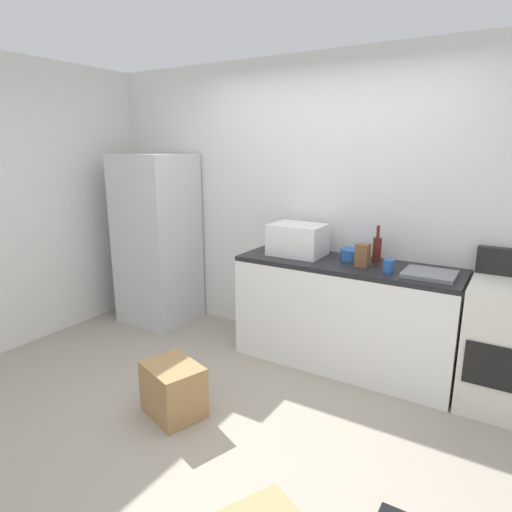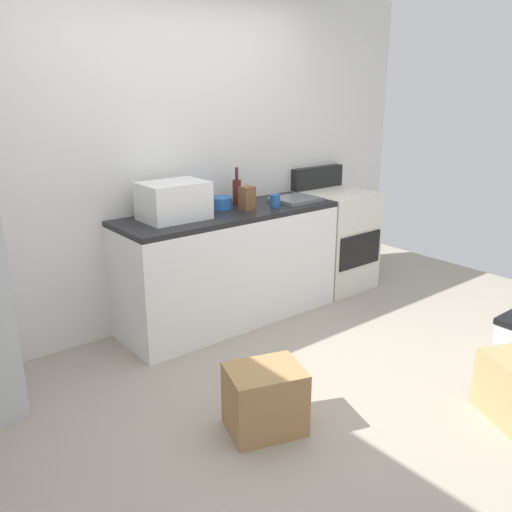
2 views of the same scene
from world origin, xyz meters
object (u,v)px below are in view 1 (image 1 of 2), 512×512
coffee_mug (389,266)px  microwave (298,240)px  cardboard_box_large (173,390)px  refrigerator (157,240)px  mixing_bowl (352,254)px  wine_bottle (377,249)px  knife_block (363,255)px  stove_oven (511,346)px

coffee_mug → microwave: bearing=169.7°
coffee_mug → cardboard_box_large: 1.80m
refrigerator → mixing_bowl: (2.05, 0.16, 0.07)m
wine_bottle → knife_block: wine_bottle is taller
mixing_bowl → cardboard_box_large: 1.78m
stove_oven → mixing_bowl: 1.32m
refrigerator → knife_block: size_ratio=9.71×
wine_bottle → mixing_bowl: (-0.20, -0.04, -0.06)m
microwave → cardboard_box_large: bearing=-101.2°
stove_oven → wine_bottle: size_ratio=3.67×
knife_block → cardboard_box_large: bearing=-124.5°
coffee_mug → cardboard_box_large: size_ratio=0.25×
coffee_mug → stove_oven: bearing=8.3°
refrigerator → stove_oven: (3.27, 0.06, -0.41)m
knife_block → cardboard_box_large: 1.74m
microwave → knife_block: size_ratio=2.56×
mixing_bowl → knife_block: bearing=-47.9°
stove_oven → wine_bottle: (-1.03, 0.15, 0.54)m
mixing_bowl → stove_oven: bearing=-5.0°
mixing_bowl → microwave: bearing=-170.2°
microwave → wine_bottle: size_ratio=1.53×
stove_oven → coffee_mug: 0.99m
stove_oven → microwave: bearing=179.1°
stove_oven → knife_block: size_ratio=6.11×
coffee_mug → knife_block: 0.24m
mixing_bowl → cardboard_box_large: mixing_bowl is taller
refrigerator → mixing_bowl: refrigerator is taller
cardboard_box_large → refrigerator: bearing=136.1°
wine_bottle → coffee_mug: wine_bottle is taller
refrigerator → mixing_bowl: size_ratio=9.20×
microwave → mixing_bowl: size_ratio=2.42×
microwave → knife_block: bearing=-7.3°
stove_oven → wine_bottle: bearing=171.7°
refrigerator → wine_bottle: refrigerator is taller
coffee_mug → knife_block: bearing=162.2°
coffee_mug → cardboard_box_large: (-1.10, -1.20, -0.77)m
microwave → knife_block: 0.61m
knife_block → mixing_bowl: bearing=132.1°
microwave → knife_block: microwave is taller
wine_bottle → microwave: bearing=-169.4°
microwave → wine_bottle: (0.66, 0.12, -0.03)m
refrigerator → mixing_bowl: 2.06m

